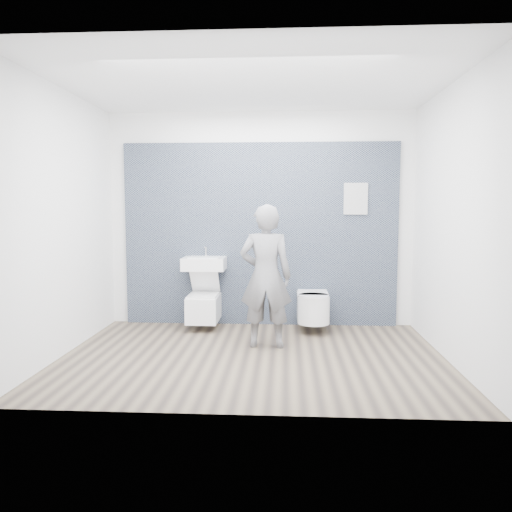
# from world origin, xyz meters

# --- Properties ---
(ground) EXTENTS (4.00, 4.00, 0.00)m
(ground) POSITION_xyz_m (0.00, 0.00, 0.00)
(ground) COLOR brown
(ground) RESTS_ON ground
(room_shell) EXTENTS (4.00, 4.00, 4.00)m
(room_shell) POSITION_xyz_m (0.00, 0.00, 1.74)
(room_shell) COLOR silver
(room_shell) RESTS_ON ground
(tile_wall) EXTENTS (3.60, 0.06, 2.40)m
(tile_wall) POSITION_xyz_m (0.00, 1.47, 0.00)
(tile_wall) COLOR black
(tile_wall) RESTS_ON ground
(washbasin) EXTENTS (0.54, 0.41, 0.41)m
(washbasin) POSITION_xyz_m (-0.71, 1.24, 0.84)
(washbasin) COLOR white
(washbasin) RESTS_ON ground
(toilet_square) EXTENTS (0.39, 0.56, 0.68)m
(toilet_square) POSITION_xyz_m (-0.71, 1.16, 0.29)
(toilet_square) COLOR white
(toilet_square) RESTS_ON ground
(toilet_rounded) EXTENTS (0.39, 0.67, 0.36)m
(toilet_rounded) POSITION_xyz_m (0.69, 1.10, 0.31)
(toilet_rounded) COLOR white
(toilet_rounded) RESTS_ON ground
(info_placard) EXTENTS (0.30, 0.03, 0.41)m
(info_placard) POSITION_xyz_m (1.24, 1.43, 0.00)
(info_placard) COLOR white
(info_placard) RESTS_ON ground
(visitor) EXTENTS (0.59, 0.39, 1.59)m
(visitor) POSITION_xyz_m (0.12, 0.37, 0.80)
(visitor) COLOR gray
(visitor) RESTS_ON ground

